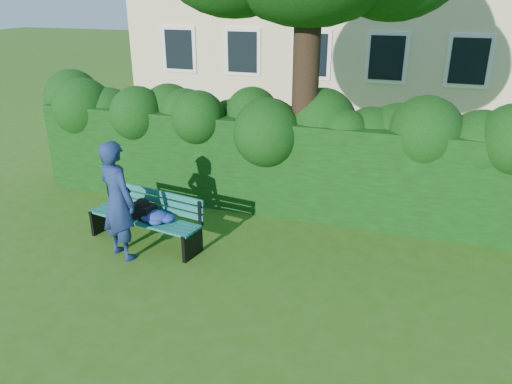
% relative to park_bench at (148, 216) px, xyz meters
% --- Properties ---
extents(ground, '(80.00, 80.00, 0.00)m').
position_rel_park_bench_xyz_m(ground, '(1.72, -0.07, -0.50)').
color(ground, '#325A12').
rests_on(ground, ground).
extents(hedge, '(10.00, 1.00, 1.80)m').
position_rel_park_bench_xyz_m(hedge, '(1.72, 2.13, 0.40)').
color(hedge, black).
rests_on(hedge, ground).
extents(park_bench, '(2.12, 0.90, 0.89)m').
position_rel_park_bench_xyz_m(park_bench, '(0.00, 0.00, 0.00)').
color(park_bench, '#115557').
rests_on(park_bench, ground).
extents(man_reading, '(0.83, 0.70, 1.94)m').
position_rel_park_bench_xyz_m(man_reading, '(-0.20, -0.53, 0.47)').
color(man_reading, navy).
rests_on(man_reading, ground).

